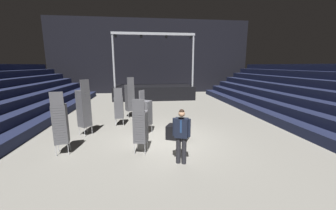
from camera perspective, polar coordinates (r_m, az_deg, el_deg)
name	(u,v)px	position (r m, az deg, el deg)	size (l,w,h in m)	color
ground_plane	(167,141)	(8.56, -0.18, -10.11)	(22.00, 30.00, 0.10)	gray
arena_end_wall	(151,57)	(22.96, -4.75, 13.55)	(22.00, 0.30, 8.00)	black
bleacher_bank_right	(330,95)	(12.98, 39.00, 2.13)	(5.25, 24.00, 3.15)	#191E38
stage_riser	(154,91)	(18.74, -4.05, 3.92)	(7.19, 3.07, 5.70)	black
man_with_tie	(181,133)	(6.28, 3.83, -8.01)	(0.56, 0.36, 1.76)	black
chair_stack_front_left	(60,123)	(7.85, -28.25, -4.57)	(0.52, 0.52, 2.22)	#B2B5BA
chair_stack_front_right	(119,107)	(10.54, -13.79, -0.48)	(0.47, 0.47, 1.96)	#B2B5BA
chair_stack_mid_left	(141,126)	(7.11, -7.80, -5.91)	(0.54, 0.54, 1.96)	#B2B5BA
chair_stack_mid_right	(146,112)	(9.13, -6.36, -2.01)	(0.60, 0.60, 1.96)	#B2B5BA
chair_stack_mid_centre	(130,97)	(12.09, -10.83, 2.14)	(0.60, 0.60, 2.39)	#B2B5BA
chair_stack_rear_left	(84,108)	(9.51, -22.80, -0.75)	(0.62, 0.62, 2.48)	#B2B5BA
equipment_road_case	(178,132)	(8.56, 2.81, -7.71)	(0.90, 0.60, 0.58)	black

